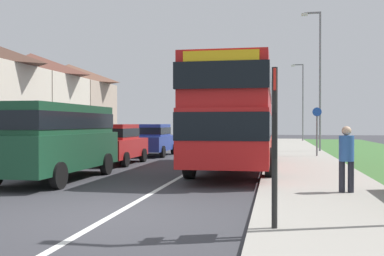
% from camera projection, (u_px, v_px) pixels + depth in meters
% --- Properties ---
extents(ground_plane, '(120.00, 120.00, 0.00)m').
position_uv_depth(ground_plane, '(112.00, 216.00, 8.39)').
color(ground_plane, '#38383D').
extents(lane_marking_centre, '(0.14, 60.00, 0.01)m').
position_uv_depth(lane_marking_centre, '(191.00, 171.00, 16.25)').
color(lane_marking_centre, silver).
rests_on(lane_marking_centre, ground_plane).
extents(pavement_near_side, '(3.20, 68.00, 0.12)m').
position_uv_depth(pavement_near_side, '(315.00, 179.00, 13.51)').
color(pavement_near_side, '#9E998E').
rests_on(pavement_near_side, ground_plane).
extents(double_decker_bus, '(2.80, 10.06, 3.70)m').
position_uv_depth(double_decker_bus, '(237.00, 112.00, 16.54)').
color(double_decker_bus, red).
rests_on(double_decker_bus, ground_plane).
extents(parked_van_dark_green, '(2.11, 5.47, 2.30)m').
position_uv_depth(parked_van_dark_green, '(56.00, 136.00, 13.58)').
color(parked_van_dark_green, '#19472D').
rests_on(parked_van_dark_green, ground_plane).
extents(parked_car_red, '(1.90, 3.93, 1.69)m').
position_uv_depth(parked_car_red, '(115.00, 142.00, 18.95)').
color(parked_car_red, '#B21E1E').
rests_on(parked_car_red, ground_plane).
extents(parked_car_blue, '(1.99, 4.00, 1.69)m').
position_uv_depth(parked_car_blue, '(152.00, 139.00, 23.78)').
color(parked_car_blue, navy).
rests_on(parked_car_blue, ground_plane).
extents(pedestrian_at_stop, '(0.34, 0.34, 1.67)m').
position_uv_depth(pedestrian_at_stop, '(346.00, 156.00, 10.43)').
color(pedestrian_at_stop, '#23232D').
rests_on(pedestrian_at_stop, ground_plane).
extents(bus_stop_sign, '(0.09, 0.52, 2.60)m').
position_uv_depth(bus_stop_sign, '(275.00, 136.00, 6.88)').
color(bus_stop_sign, black).
rests_on(bus_stop_sign, ground_plane).
extents(cycle_route_sign, '(0.44, 0.08, 2.52)m').
position_uv_depth(cycle_route_sign, '(317.00, 130.00, 22.06)').
color(cycle_route_sign, slate).
rests_on(cycle_route_sign, ground_plane).
extents(street_lamp_mid, '(1.14, 0.20, 8.24)m').
position_uv_depth(street_lamp_mid, '(318.00, 73.00, 26.08)').
color(street_lamp_mid, slate).
rests_on(street_lamp_mid, ground_plane).
extents(street_lamp_far, '(1.14, 0.20, 7.24)m').
position_uv_depth(street_lamp_far, '(302.00, 97.00, 41.56)').
color(street_lamp_far, slate).
rests_on(street_lamp_far, ground_plane).
extents(house_terrace_far_side, '(6.71, 18.45, 6.93)m').
position_uv_depth(house_terrace_far_side, '(31.00, 100.00, 33.13)').
color(house_terrace_far_side, beige).
rests_on(house_terrace_far_side, ground_plane).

